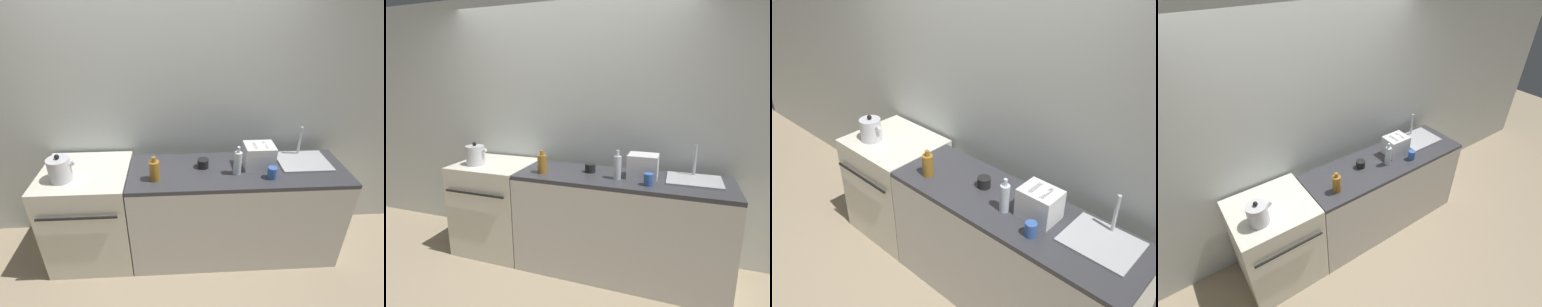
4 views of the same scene
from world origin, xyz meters
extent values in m
plane|color=tan|center=(0.00, 0.00, 0.00)|extent=(12.00, 12.00, 0.00)
cube|color=silver|center=(0.00, 0.73, 1.30)|extent=(8.00, 0.05, 2.60)
cube|color=silver|center=(-0.65, 0.34, 0.46)|extent=(0.74, 0.67, 0.93)
cube|color=black|center=(-0.65, 0.34, 0.92)|extent=(0.73, 0.66, 0.02)
cylinder|color=black|center=(-0.82, 0.19, 0.92)|extent=(0.22, 0.22, 0.01)
cylinder|color=black|center=(-0.48, 0.19, 0.92)|extent=(0.22, 0.22, 0.01)
cylinder|color=black|center=(-0.82, 0.48, 0.92)|extent=(0.22, 0.22, 0.01)
cylinder|color=black|center=(-0.48, 0.48, 0.92)|extent=(0.22, 0.22, 0.01)
cylinder|color=black|center=(-0.65, -0.03, 0.72)|extent=(0.63, 0.02, 0.02)
cube|color=silver|center=(0.66, 0.30, 0.45)|extent=(1.87, 0.60, 0.89)
cube|color=#38383D|center=(0.66, 0.30, 0.91)|extent=(1.87, 0.60, 0.04)
cylinder|color=silver|center=(-0.79, 0.22, 1.03)|extent=(0.18, 0.18, 0.19)
sphere|color=black|center=(-0.79, 0.22, 1.14)|extent=(0.04, 0.04, 0.04)
cylinder|color=silver|center=(-0.71, 0.22, 1.06)|extent=(0.10, 0.04, 0.09)
cube|color=white|center=(0.84, 0.33, 1.03)|extent=(0.25, 0.20, 0.21)
cube|color=black|center=(0.80, 0.33, 1.13)|extent=(0.03, 0.14, 0.01)
cube|color=black|center=(0.88, 0.33, 1.13)|extent=(0.03, 0.14, 0.01)
cube|color=#B7B7BC|center=(1.26, 0.38, 0.94)|extent=(0.44, 0.35, 0.01)
cylinder|color=silver|center=(1.26, 0.52, 1.07)|extent=(0.02, 0.02, 0.28)
cylinder|color=silver|center=(0.64, 0.23, 1.03)|extent=(0.07, 0.07, 0.20)
cylinder|color=silver|center=(0.64, 0.23, 1.15)|extent=(0.03, 0.03, 0.05)
cylinder|color=#9E6B23|center=(-0.04, 0.18, 1.01)|extent=(0.08, 0.08, 0.17)
cylinder|color=#9E6B23|center=(-0.04, 0.18, 1.12)|extent=(0.03, 0.03, 0.04)
cylinder|color=#3860B2|center=(0.91, 0.15, 0.98)|extent=(0.08, 0.08, 0.10)
cylinder|color=black|center=(0.37, 0.35, 0.97)|extent=(0.10, 0.10, 0.08)
camera|label=1|loc=(0.14, -1.85, 2.29)|focal=28.00mm
camera|label=2|loc=(1.12, -2.18, 1.73)|focal=28.00mm
camera|label=3|loc=(1.98, -1.58, 2.70)|focal=40.00mm
camera|label=4|loc=(-1.16, -1.65, 2.85)|focal=28.00mm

